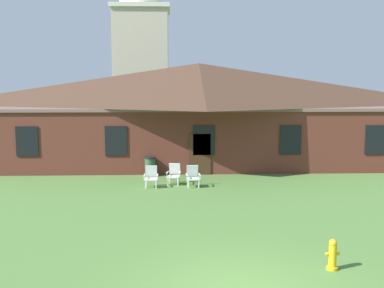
{
  "coord_description": "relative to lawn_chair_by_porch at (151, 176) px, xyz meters",
  "views": [
    {
      "loc": [
        -1.51,
        -10.13,
        4.68
      ],
      "look_at": [
        -0.8,
        8.39,
        2.26
      ],
      "focal_mm": 44.34,
      "sensor_mm": 36.0,
      "label": 1
    }
  ],
  "objects": [
    {
      "name": "trash_bin",
      "position": [
        -0.18,
        2.52,
        -0.0
      ],
      "size": [
        0.56,
        0.56,
        0.98
      ],
      "color": "#335638",
      "rests_on": "ground"
    },
    {
      "name": "lawn_chair_by_porch",
      "position": [
        0.0,
        0.0,
        0.0
      ],
      "size": [
        0.64,
        0.67,
        0.96
      ],
      "color": "white",
      "rests_on": "ground"
    },
    {
      "name": "lawn_chair_near_door",
      "position": [
        1.03,
        0.57,
        0.0
      ],
      "size": [
        0.71,
        0.74,
        0.96
      ],
      "color": "silver",
      "rests_on": "ground"
    },
    {
      "name": "fire_hydrant",
      "position": [
        5.0,
        -9.68,
        -0.12
      ],
      "size": [
        0.36,
        0.28,
        0.79
      ],
      "color": "gold",
      "rests_on": "ground"
    },
    {
      "name": "brick_building",
      "position": [
        2.54,
        7.82,
        2.47
      ],
      "size": [
        23.01,
        10.4,
        5.82
      ],
      "color": "brown",
      "rests_on": "ground"
    },
    {
      "name": "lawn_chair_left_end",
      "position": [
        1.87,
        0.02,
        0.0
      ],
      "size": [
        0.67,
        0.7,
        0.96
      ],
      "color": "white",
      "rests_on": "ground"
    },
    {
      "name": "dome_tower",
      "position": [
        -1.87,
        22.79,
        7.25
      ],
      "size": [
        5.18,
        5.18,
        17.13
      ],
      "color": "#BCB29E",
      "rests_on": "ground"
    }
  ]
}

